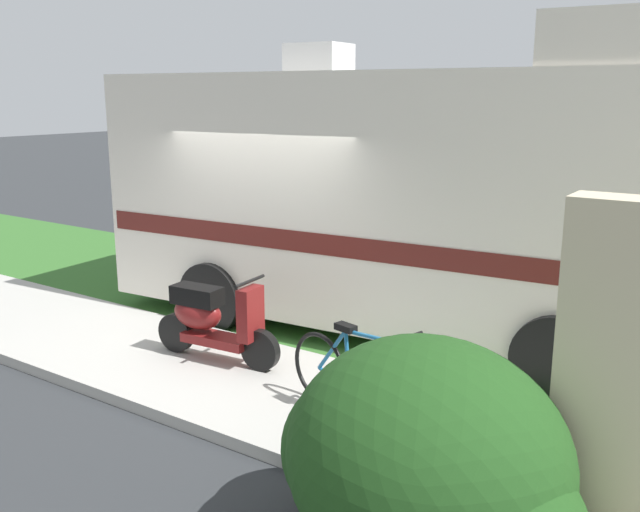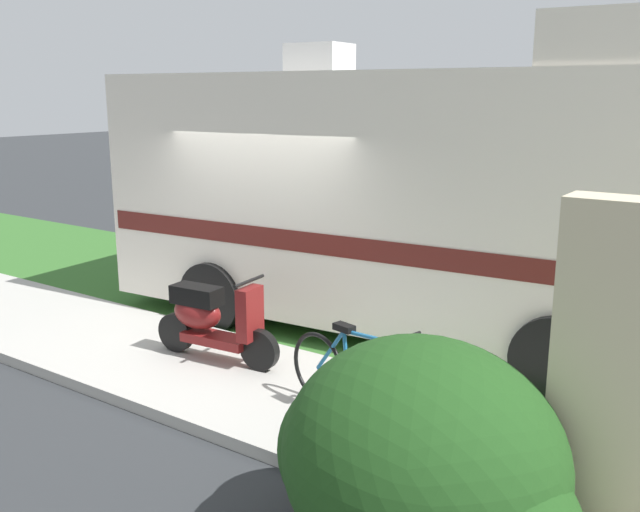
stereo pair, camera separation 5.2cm
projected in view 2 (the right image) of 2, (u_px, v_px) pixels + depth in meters
ground_plane at (262, 342)px, 8.46m from camera, size 80.00×80.00×0.00m
sidewalk at (192, 368)px, 7.49m from camera, size 24.00×2.00×0.12m
grass_strip at (331, 308)px, 9.65m from camera, size 24.00×3.40×0.08m
motorhome_rv at (404, 195)px, 8.37m from camera, size 7.35×2.87×3.68m
scooter at (211, 319)px, 7.48m from camera, size 1.57×0.50×0.97m
bicycle at (359, 380)px, 6.08m from camera, size 1.71×0.57×0.89m
bush_by_porch at (418, 469)px, 4.25m from camera, size 2.12×1.59×1.50m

